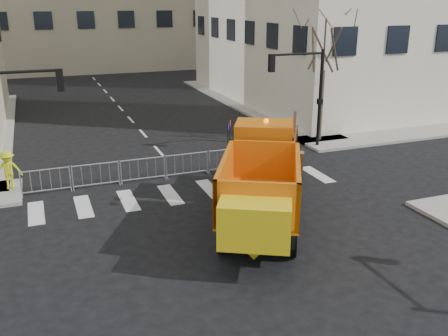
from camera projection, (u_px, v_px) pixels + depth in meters
name	position (u px, v px, depth m)	size (l,w,h in m)	color
ground	(245.00, 247.00, 16.77)	(120.00, 120.00, 0.00)	black
sidewalk_back	(176.00, 169.00, 24.26)	(64.00, 5.00, 0.15)	gray
traffic_light_right	(320.00, 100.00, 27.18)	(0.18, 0.18, 5.40)	black
crowd_barriers	(165.00, 167.00, 23.06)	(12.60, 0.60, 1.10)	#9EA0A5
street_tree	(323.00, 77.00, 27.96)	(3.00, 3.00, 7.50)	#382B21
plow_truck	(262.00, 178.00, 18.10)	(7.19, 10.24, 3.95)	black
cop_a	(271.00, 152.00, 24.16)	(0.63, 0.41, 1.72)	black
cop_b	(255.00, 159.00, 23.01)	(0.89, 0.69, 1.83)	black
cop_c	(257.00, 161.00, 22.97)	(0.96, 0.40, 1.63)	black
worker	(8.00, 170.00, 21.25)	(1.10, 0.63, 1.70)	yellow
newspaper_box	(268.00, 146.00, 25.74)	(0.45, 0.40, 1.10)	#9F0F0C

